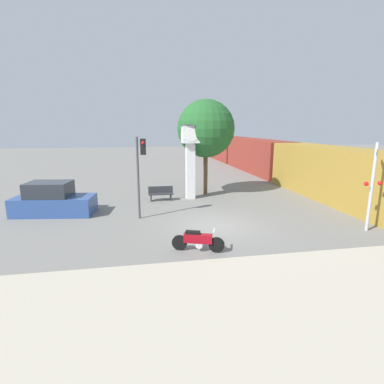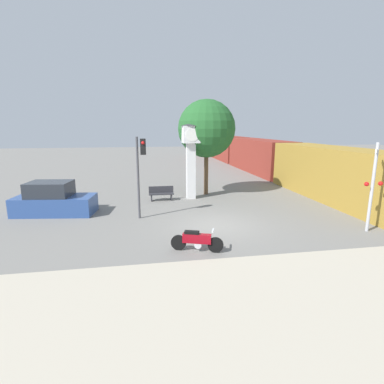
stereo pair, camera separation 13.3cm
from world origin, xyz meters
name	(u,v)px [view 2 (the right image)]	position (x,y,z in m)	size (l,w,h in m)	color
ground_plane	(216,225)	(0.00, 0.00, 0.00)	(120.00, 120.00, 0.00)	slate
sidewalk_strip	(280,306)	(0.00, -6.90, 0.05)	(36.00, 6.00, 0.10)	#B2A893
motorcycle	(197,241)	(-1.49, -2.90, 0.43)	(1.96, 0.80, 0.90)	black
clock_tower	(191,149)	(-0.26, 5.82, 3.29)	(1.29, 1.29, 4.96)	white
freight_train	(259,156)	(8.99, 16.92, 1.70)	(2.80, 38.44, 3.40)	olive
traffic_light	(141,163)	(-3.52, 1.82, 2.90)	(0.50, 0.35, 4.22)	#47474C
railroad_crossing_signal	(373,184)	(6.66, -1.97, 2.20)	(0.90, 0.82, 4.04)	#B7B7BC
street_tree	(207,129)	(1.01, 6.89, 4.56)	(3.93, 3.93, 6.54)	brown
bench	(161,193)	(-2.26, 5.53, 0.49)	(1.60, 0.44, 0.92)	#2D2D33
parked_car	(54,201)	(-8.28, 3.41, 0.75)	(4.41, 2.36, 1.80)	#2D4C8C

